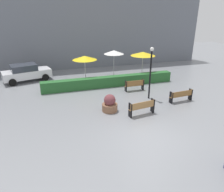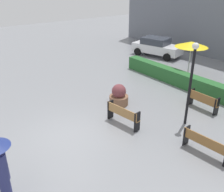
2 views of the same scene
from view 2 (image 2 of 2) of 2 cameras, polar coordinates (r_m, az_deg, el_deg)
The scene contains 9 objects.
ground_plane at distance 11.28m, azimuth -10.26°, elevation -8.65°, with size 60.00×60.00×0.00m, color gray.
bench_back_row at distance 13.76m, azimuth 19.76°, elevation -0.91°, with size 1.62×0.37×0.89m.
bench_mid_center at distance 11.60m, azimuth 2.40°, elevation -4.05°, with size 1.80×0.60×0.92m.
bench_far_right at distance 10.37m, azimuth 20.21°, elevation -9.96°, with size 1.84×0.49×0.84m.
planter_pot at distance 13.50m, azimuth 1.54°, elevation 0.01°, with size 1.01×1.01×1.15m.
lamp_post at distance 11.45m, azimuth 17.37°, elevation 4.22°, with size 0.28×0.28×3.80m.
patio_umbrella_yellow at distance 17.56m, azimuth 17.41°, elevation 11.01°, with size 2.13×2.13×2.47m.
hedge_strip at distance 15.87m, azimuth 18.38°, elevation 2.41°, with size 11.48×0.70×0.88m, color #28602D.
parked_car at distance 22.77m, azimuth 10.02°, elevation 10.88°, with size 4.51×2.79×1.57m.
Camera 2 is at (8.59, -3.97, 6.14)m, focal length 40.76 mm.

